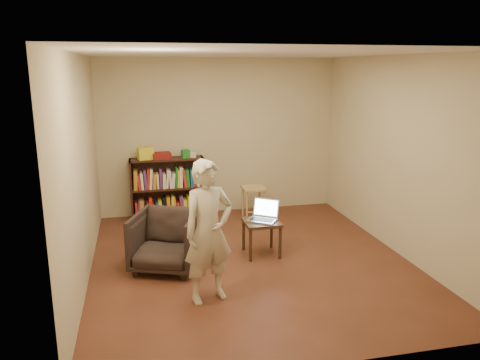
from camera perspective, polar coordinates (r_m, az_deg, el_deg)
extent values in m
plane|color=#4C2718|center=(6.14, 1.31, -9.84)|extent=(4.50, 4.50, 0.00)
plane|color=white|center=(5.64, 1.46, 15.19)|extent=(4.50, 4.50, 0.00)
plane|color=beige|center=(7.92, -2.56, 5.30)|extent=(4.00, 0.00, 4.00)
plane|color=beige|center=(5.62, -18.82, 1.12)|extent=(0.00, 4.50, 4.50)
plane|color=beige|center=(6.52, 18.72, 2.78)|extent=(0.00, 4.50, 4.50)
cube|color=black|center=(7.79, -13.10, -1.19)|extent=(0.03, 0.30, 1.00)
cube|color=black|center=(7.86, -4.55, -0.74)|extent=(0.03, 0.30, 1.00)
cube|color=black|center=(7.94, -8.88, -0.72)|extent=(1.20, 0.02, 1.00)
cube|color=black|center=(7.94, -8.68, -4.36)|extent=(1.20, 0.30, 0.03)
cube|color=black|center=(7.81, -8.81, -0.97)|extent=(1.14, 0.30, 0.03)
cube|color=black|center=(7.70, -8.94, 2.53)|extent=(1.20, 0.30, 0.03)
cube|color=yellow|center=(7.65, -11.45, 3.21)|extent=(0.27, 0.22, 0.19)
cube|color=maroon|center=(7.67, -9.56, 2.95)|extent=(0.31, 0.25, 0.10)
cube|color=#207A25|center=(7.70, -6.65, 3.19)|extent=(0.14, 0.14, 0.13)
cube|color=white|center=(7.73, -5.77, 3.09)|extent=(0.13, 0.13, 0.08)
cube|color=tan|center=(7.68, 1.64, -0.99)|extent=(0.37, 0.37, 0.04)
cylinder|color=tan|center=(7.58, 0.84, -3.25)|extent=(0.03, 0.03, 0.49)
cylinder|color=tan|center=(7.65, 2.94, -3.11)|extent=(0.03, 0.03, 0.49)
cylinder|color=tan|center=(7.85, 0.35, -2.65)|extent=(0.03, 0.03, 0.49)
cylinder|color=tan|center=(7.92, 2.39, -2.52)|extent=(0.03, 0.03, 0.49)
imported|color=black|center=(5.87, -8.99, -7.35)|extent=(1.00, 1.02, 0.72)
cube|color=black|center=(6.20, 2.65, -5.18)|extent=(0.46, 0.46, 0.04)
cylinder|color=black|center=(6.06, 1.29, -8.01)|extent=(0.04, 0.04, 0.43)
cylinder|color=black|center=(6.16, 4.91, -7.68)|extent=(0.04, 0.04, 0.43)
cylinder|color=black|center=(6.42, 0.43, -6.73)|extent=(0.04, 0.04, 0.43)
cylinder|color=black|center=(6.51, 3.86, -6.45)|extent=(0.04, 0.04, 0.43)
cube|color=#A7A7AB|center=(6.19, 2.69, -4.93)|extent=(0.44, 0.41, 0.02)
cube|color=black|center=(6.19, 2.69, -4.83)|extent=(0.33, 0.29, 0.00)
cube|color=#A7A7AB|center=(6.29, 3.20, -3.37)|extent=(0.34, 0.27, 0.24)
cube|color=#B6D2FF|center=(6.29, 3.20, -3.37)|extent=(0.29, 0.23, 0.20)
imported|color=beige|center=(4.94, -3.85, -6.29)|extent=(0.65, 0.52, 1.54)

